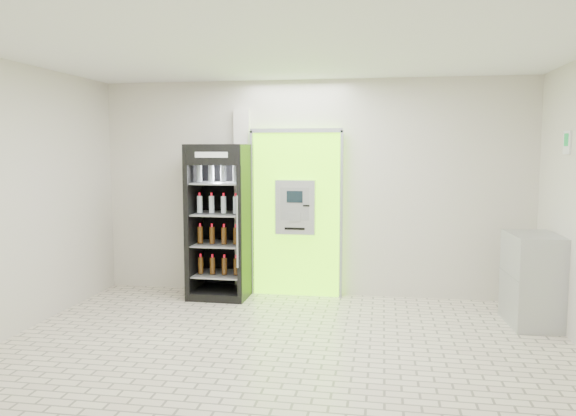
# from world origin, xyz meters

# --- Properties ---
(ground) EXTENTS (6.00, 6.00, 0.00)m
(ground) POSITION_xyz_m (0.00, 0.00, 0.00)
(ground) COLOR beige
(ground) RESTS_ON ground
(room_shell) EXTENTS (6.00, 6.00, 6.00)m
(room_shell) POSITION_xyz_m (0.00, 0.00, 1.84)
(room_shell) COLOR beige
(room_shell) RESTS_ON ground
(atm_assembly) EXTENTS (1.30, 0.24, 2.33)m
(atm_assembly) POSITION_xyz_m (-0.20, 2.41, 1.17)
(atm_assembly) COLOR #71E80A
(atm_assembly) RESTS_ON ground
(pillar) EXTENTS (0.22, 0.11, 2.60)m
(pillar) POSITION_xyz_m (-0.98, 2.45, 1.30)
(pillar) COLOR silver
(pillar) RESTS_ON ground
(beverage_cooler) EXTENTS (0.80, 0.75, 2.11)m
(beverage_cooler) POSITION_xyz_m (-1.22, 2.15, 1.01)
(beverage_cooler) COLOR black
(beverage_cooler) RESTS_ON ground
(steel_cabinet) EXTENTS (0.59, 0.84, 1.07)m
(steel_cabinet) POSITION_xyz_m (2.72, 1.52, 0.54)
(steel_cabinet) COLOR #A7A9AE
(steel_cabinet) RESTS_ON ground
(exit_sign) EXTENTS (0.02, 0.22, 0.26)m
(exit_sign) POSITION_xyz_m (2.99, 1.40, 2.12)
(exit_sign) COLOR white
(exit_sign) RESTS_ON room_shell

